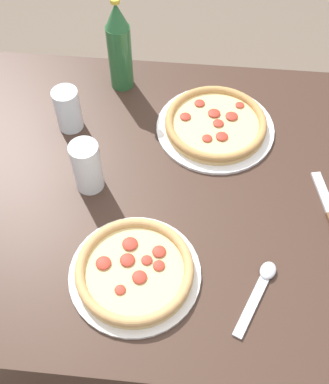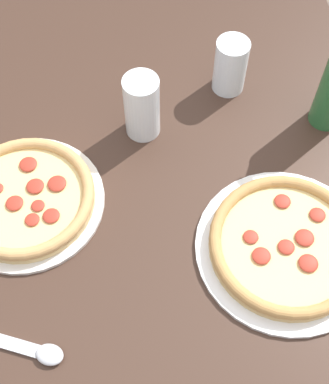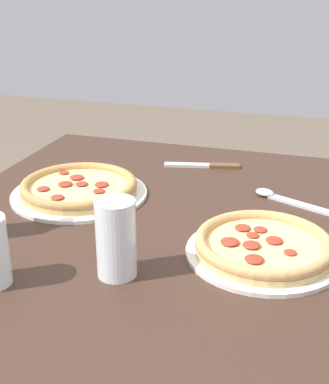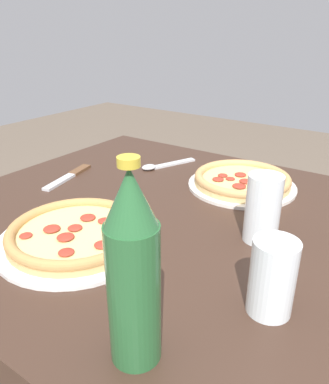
{
  "view_description": "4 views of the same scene",
  "coord_description": "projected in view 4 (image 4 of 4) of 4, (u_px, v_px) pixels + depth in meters",
  "views": [
    {
      "loc": [
        0.12,
        -0.67,
        1.66
      ],
      "look_at": [
        0.06,
        -0.06,
        0.81
      ],
      "focal_mm": 45.0,
      "sensor_mm": 36.0,
      "label": 1
    },
    {
      "loc": [
        0.51,
        -0.06,
        1.58
      ],
      "look_at": [
        0.06,
        0.01,
        0.81
      ],
      "focal_mm": 50.0,
      "sensor_mm": 36.0,
      "label": 2
    },
    {
      "loc": [
        -0.83,
        -0.31,
        1.22
      ],
      "look_at": [
        0.09,
        -0.03,
        0.82
      ],
      "focal_mm": 50.0,
      "sensor_mm": 36.0,
      "label": 3
    },
    {
      "loc": [
        -0.32,
        0.61,
        1.13
      ],
      "look_at": [
        0.11,
        -0.02,
        0.79
      ],
      "focal_mm": 35.0,
      "sensor_mm": 36.0,
      "label": 4
    }
  ],
  "objects": [
    {
      "name": "knife",
      "position": [
        70.0,
        176.0,
        1.03
      ],
      "size": [
        0.07,
        0.19,
        0.01
      ],
      "color": "brown",
      "rests_on": "table"
    },
    {
      "name": "glass_orange_juice",
      "position": [
        272.0,
        279.0,
        0.52
      ],
      "size": [
        0.06,
        0.06,
        0.12
      ],
      "color": "white",
      "rests_on": "table"
    },
    {
      "name": "table",
      "position": [
        197.0,
        358.0,
        0.93
      ],
      "size": [
        1.19,
        0.89,
        0.76
      ],
      "color": "#3D281E",
      "rests_on": "ground_plane"
    },
    {
      "name": "glass_cola",
      "position": [
        263.0,
        211.0,
        0.7
      ],
      "size": [
        0.07,
        0.07,
        0.13
      ],
      "color": "white",
      "rests_on": "table"
    },
    {
      "name": "beer_bottle",
      "position": [
        133.0,
        272.0,
        0.42
      ],
      "size": [
        0.06,
        0.06,
        0.26
      ],
      "color": "#286033",
      "rests_on": "table"
    },
    {
      "name": "spoon",
      "position": [
        160.0,
        165.0,
        1.1
      ],
      "size": [
        0.1,
        0.17,
        0.02
      ],
      "color": "silver",
      "rests_on": "table"
    },
    {
      "name": "pizza_pepperoni",
      "position": [
        242.0,
        181.0,
        0.96
      ],
      "size": [
        0.27,
        0.27,
        0.04
      ],
      "color": "silver",
      "rests_on": "table"
    },
    {
      "name": "pizza_veggie",
      "position": [
        76.0,
        233.0,
        0.71
      ],
      "size": [
        0.3,
        0.3,
        0.04
      ],
      "color": "white",
      "rests_on": "table"
    }
  ]
}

